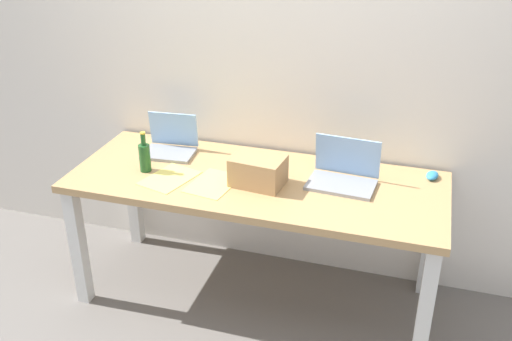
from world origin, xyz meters
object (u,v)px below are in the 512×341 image
Objects in this scene: desk at (256,194)px; beer_bottle at (145,156)px; laptop_left at (171,145)px; computer_mouse at (432,175)px; cardboard_box at (258,171)px; laptop_right at (343,175)px.

desk is 0.63m from beer_bottle.
desk is 6.52× the size of laptop_left.
beer_bottle is at bearing -154.67° from computer_mouse.
computer_mouse is at bearing 17.44° from desk.
laptop_left is at bearing 162.70° from desk.
beer_bottle is (-0.03, -0.26, 0.04)m from laptop_left.
cardboard_box is (0.03, -0.05, 0.17)m from desk.
laptop_left is (-0.57, 0.18, 0.14)m from desk.
laptop_left is at bearing 174.92° from laptop_right.
desk is 0.18m from cardboard_box.
laptop_left is 0.63m from cardboard_box.
laptop_left is at bearing 159.17° from cardboard_box.
laptop_right reaches higher than laptop_left.
beer_bottle reaches higher than laptop_left.
cardboard_box is (-0.42, -0.14, 0.03)m from laptop_right.
cardboard_box is at bearing -162.00° from laptop_right.
laptop_right is at bearing 11.04° from desk.
beer_bottle reaches higher than computer_mouse.
laptop_right is at bearing 18.00° from cardboard_box.
beer_bottle is (-0.60, -0.08, 0.18)m from desk.
beer_bottle is (-1.04, -0.17, 0.03)m from laptop_right.
cardboard_box is at bearing 2.72° from beer_bottle.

